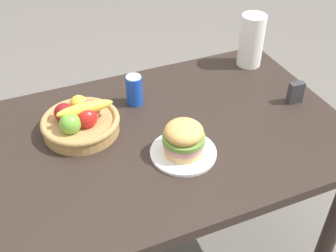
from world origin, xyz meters
The scene contains 8 objects.
ground_plane centered at (0.00, 0.00, 0.00)m, with size 8.00×8.00×0.00m, color slate.
dining_table centered at (0.00, 0.00, 0.65)m, with size 1.40×0.90×0.75m.
plate centered at (0.03, -0.14, 0.76)m, with size 0.23×0.23×0.01m, color white.
sandwich centered at (0.03, -0.14, 0.82)m, with size 0.15×0.15×0.12m.
soda_can centered at (-0.03, 0.22, 0.81)m, with size 0.07×0.07×0.13m.
fruit_basket centered at (-0.27, 0.12, 0.80)m, with size 0.29×0.29×0.14m.
paper_towel_roll centered at (0.57, 0.31, 0.87)m, with size 0.11×0.11×0.24m, color white.
napkin_holder centered at (0.58, -0.02, 0.80)m, with size 0.06×0.03×0.09m, color #333338.
Camera 1 is at (-0.43, -1.11, 1.73)m, focal length 44.33 mm.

